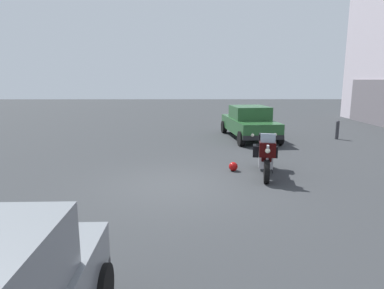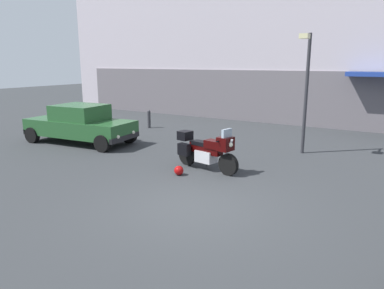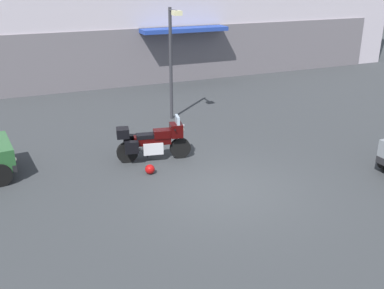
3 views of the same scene
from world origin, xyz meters
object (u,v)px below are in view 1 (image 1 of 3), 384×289
(car_sedan_far, at_px, (249,122))
(bollard_curbside, at_px, (337,129))
(helmet, at_px, (233,166))
(motorcycle, at_px, (266,154))

(car_sedan_far, height_order, bollard_curbside, car_sedan_far)
(helmet, xyz_separation_m, bollard_curbside, (-5.57, 5.68, 0.34))
(car_sedan_far, relative_size, bollard_curbside, 5.21)
(motorcycle, distance_m, bollard_curbside, 7.63)
(motorcycle, distance_m, car_sedan_far, 6.20)
(helmet, distance_m, car_sedan_far, 6.01)
(bollard_curbside, bearing_deg, car_sedan_far, -93.01)
(motorcycle, bearing_deg, helmet, -102.32)
(helmet, height_order, car_sedan_far, car_sedan_far)
(helmet, bearing_deg, car_sedan_far, 165.47)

